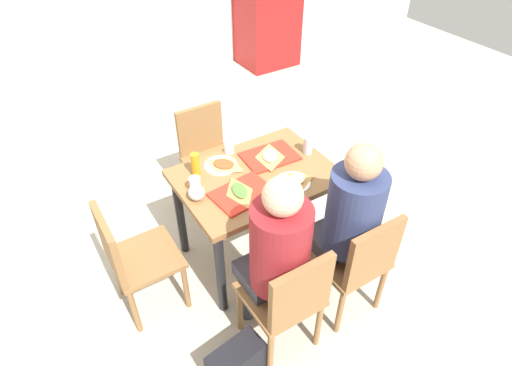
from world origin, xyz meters
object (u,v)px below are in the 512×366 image
object	(u,v)px
chair_far_side	(207,151)
person_in_brown_jacket	(348,216)
tray_red_near	(242,193)
pizza_slice_a	(240,191)
plastic_cup_c	(195,185)
foil_bundle	(196,193)
pizza_slice_b	(270,156)
condiment_bottle	(196,165)
paper_plate_near_edge	(293,182)
person_in_red	(276,251)
plastic_cup_b	(287,193)
main_table	(256,188)
pizza_slice_c	(224,165)
tray_red_far	(270,156)
pizza_slice_d	(296,180)
chair_near_right	(358,260)
paper_plate_center	(221,165)
plastic_cup_a	(229,146)
handbag	(237,365)
soda_can	(308,145)
chair_near_left	(289,298)
chair_left_end	(130,256)

from	to	relation	value
chair_far_side	person_in_brown_jacket	xyz separation A→B (m)	(0.25, -1.35, 0.25)
tray_red_near	pizza_slice_a	xyz separation A→B (m)	(-0.01, 0.01, 0.02)
plastic_cup_c	foil_bundle	xyz separation A→B (m)	(-0.03, -0.07, 0.00)
pizza_slice_b	condiment_bottle	xyz separation A→B (m)	(-0.50, 0.11, 0.06)
paper_plate_near_edge	person_in_red	bearing A→B (deg)	-134.74
plastic_cup_b	foil_bundle	bearing A→B (deg)	147.44
main_table	condiment_bottle	size ratio (longest dim) A/B	6.31
pizza_slice_a	paper_plate_near_edge	bearing A→B (deg)	-13.82
plastic_cup_b	pizza_slice_c	bearing A→B (deg)	108.45
tray_red_far	pizza_slice_d	bearing A→B (deg)	-91.75
chair_far_side	pizza_slice_c	size ratio (longest dim) A/B	3.28
chair_far_side	plastic_cup_c	xyz separation A→B (m)	(-0.40, -0.69, 0.31)
chair_near_right	pizza_slice_b	world-z (taller)	chair_near_right
paper_plate_near_edge	paper_plate_center	bearing A→B (deg)	127.21
chair_far_side	pizza_slice_c	distance (m)	0.64
pizza_slice_c	foil_bundle	xyz separation A→B (m)	(-0.29, -0.20, 0.03)
pizza_slice_b	plastic_cup_a	xyz separation A→B (m)	(-0.19, 0.22, 0.03)
pizza_slice_c	plastic_cup_b	world-z (taller)	plastic_cup_b
plastic_cup_c	condiment_bottle	size ratio (longest dim) A/B	0.62
paper_plate_center	handbag	size ratio (longest dim) A/B	0.69
chair_far_side	paper_plate_near_edge	size ratio (longest dim) A/B	3.79
plastic_cup_b	plastic_cup_c	bearing A→B (deg)	139.80
plastic_cup_c	pizza_slice_b	bearing A→B (deg)	3.72
pizza_slice_d	soda_can	xyz separation A→B (m)	(0.26, 0.22, 0.04)
chair_near_left	handbag	distance (m)	0.49
person_in_red	plastic_cup_b	world-z (taller)	person_in_red
chair_near_left	pizza_slice_b	bearing A→B (deg)	63.36
plastic_cup_a	main_table	bearing A→B (deg)	-85.32
paper_plate_center	plastic_cup_a	bearing A→B (deg)	40.76
tray_red_far	foil_bundle	bearing A→B (deg)	-168.17
pizza_slice_b	plastic_cup_a	bearing A→B (deg)	131.77
plastic_cup_c	foil_bundle	size ratio (longest dim) A/B	1.00
plastic_cup_c	tray_red_near	bearing A→B (deg)	-38.59
main_table	soda_can	world-z (taller)	soda_can
soda_can	pizza_slice_b	bearing A→B (deg)	164.27
chair_far_side	tray_red_far	xyz separation A→B (m)	(0.18, -0.64, 0.27)
paper_plate_center	person_in_brown_jacket	bearing A→B (deg)	-63.40
tray_red_near	paper_plate_center	distance (m)	0.33
chair_far_side	paper_plate_center	bearing A→B (deg)	-105.46
soda_can	paper_plate_near_edge	bearing A→B (deg)	-141.92
person_in_brown_jacket	pizza_slice_b	distance (m)	0.70
chair_near_left	person_in_red	xyz separation A→B (m)	(0.00, 0.14, 0.25)
main_table	pizza_slice_d	xyz separation A→B (m)	(0.17, -0.20, 0.13)
chair_far_side	main_table	bearing A→B (deg)	-90.00
pizza_slice_b	pizza_slice_d	xyz separation A→B (m)	(-0.00, -0.29, -0.01)
chair_near_right	plastic_cup_c	size ratio (longest dim) A/B	8.35
main_table	chair_left_end	size ratio (longest dim) A/B	1.21
chair_near_left	chair_far_side	distance (m)	1.51
chair_near_left	pizza_slice_c	distance (m)	0.97
person_in_red	paper_plate_near_edge	xyz separation A→B (m)	(0.40, 0.41, 0.02)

